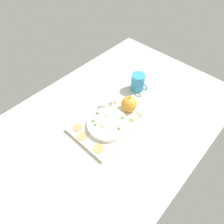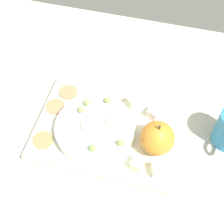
{
  "view_description": "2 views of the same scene",
  "coord_description": "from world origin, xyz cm",
  "px_view_note": "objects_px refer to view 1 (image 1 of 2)",
  "views": [
    {
      "loc": [
        46.36,
        41.72,
        80.99
      ],
      "look_at": [
        1.88,
        0.52,
        9.11
      ],
      "focal_mm": 32.29,
      "sensor_mm": 36.0,
      "label": 1
    },
    {
      "loc": [
        -7.36,
        41.94,
        72.85
      ],
      "look_at": [
        3.96,
        -1.88,
        8.04
      ],
      "focal_mm": 53.36,
      "sensor_mm": 36.0,
      "label": 2
    }
  ],
  "objects_px": {
    "grape_4": "(96,124)",
    "platter": "(109,122)",
    "serving_dish": "(108,124)",
    "grape_2": "(94,120)",
    "cracker_1": "(78,127)",
    "apple_slice_0": "(106,124)",
    "cup": "(138,82)",
    "apple_whole": "(129,104)",
    "cracker_0": "(82,136)",
    "grape_0": "(123,118)",
    "cracker_2": "(99,148)",
    "grape_1": "(120,128)",
    "cheese_cube_1": "(135,118)",
    "cheese_cube_2": "(103,105)",
    "grape_3": "(98,112)",
    "apple_slice_1": "(110,114)",
    "cheese_cube_3": "(141,112)",
    "cheese_cube_0": "(114,101)"
  },
  "relations": [
    {
      "from": "cheese_cube_0",
      "to": "grape_4",
      "type": "height_order",
      "value": "grape_4"
    },
    {
      "from": "cheese_cube_1",
      "to": "cheese_cube_2",
      "type": "xyz_separation_m",
      "value": [
        0.04,
        -0.17,
        0.0
      ]
    },
    {
      "from": "serving_dish",
      "to": "grape_3",
      "type": "relative_size",
      "value": 11.47
    },
    {
      "from": "cracker_0",
      "to": "grape_2",
      "type": "distance_m",
      "value": 0.09
    },
    {
      "from": "serving_dish",
      "to": "grape_2",
      "type": "bearing_deg",
      "value": -56.06
    },
    {
      "from": "platter",
      "to": "grape_3",
      "type": "relative_size",
      "value": 20.78
    },
    {
      "from": "grape_4",
      "to": "platter",
      "type": "bearing_deg",
      "value": 166.14
    },
    {
      "from": "apple_whole",
      "to": "grape_0",
      "type": "height_order",
      "value": "apple_whole"
    },
    {
      "from": "platter",
      "to": "cheese_cube_1",
      "type": "bearing_deg",
      "value": 138.04
    },
    {
      "from": "cheese_cube_0",
      "to": "cracker_1",
      "type": "distance_m",
      "value": 0.23
    },
    {
      "from": "cheese_cube_2",
      "to": "cup",
      "type": "bearing_deg",
      "value": 171.95
    },
    {
      "from": "cracker_1",
      "to": "apple_slice_1",
      "type": "xyz_separation_m",
      "value": [
        -0.15,
        0.07,
        0.03
      ]
    },
    {
      "from": "cheese_cube_3",
      "to": "grape_1",
      "type": "height_order",
      "value": "grape_1"
    },
    {
      "from": "cracker_0",
      "to": "apple_slice_0",
      "type": "height_order",
      "value": "apple_slice_0"
    },
    {
      "from": "cracker_0",
      "to": "grape_1",
      "type": "distance_m",
      "value": 0.17
    },
    {
      "from": "cracker_1",
      "to": "cup",
      "type": "xyz_separation_m",
      "value": [
        -0.41,
        0.03,
        0.03
      ]
    },
    {
      "from": "serving_dish",
      "to": "grape_4",
      "type": "bearing_deg",
      "value": -35.33
    },
    {
      "from": "grape_0",
      "to": "apple_slice_1",
      "type": "xyz_separation_m",
      "value": [
        0.02,
        -0.06,
        -0.0
      ]
    },
    {
      "from": "platter",
      "to": "cracker_1",
      "type": "relative_size",
      "value": 7.19
    },
    {
      "from": "cheese_cube_3",
      "to": "grape_0",
      "type": "height_order",
      "value": "grape_0"
    },
    {
      "from": "serving_dish",
      "to": "apple_whole",
      "type": "xyz_separation_m",
      "value": [
        -0.15,
        0.01,
        0.03
      ]
    },
    {
      "from": "cheese_cube_3",
      "to": "grape_4",
      "type": "height_order",
      "value": "grape_4"
    },
    {
      "from": "platter",
      "to": "apple_slice_1",
      "type": "distance_m",
      "value": 0.04
    },
    {
      "from": "apple_whole",
      "to": "cheese_cube_0",
      "type": "height_order",
      "value": "apple_whole"
    },
    {
      "from": "apple_slice_0",
      "to": "apple_slice_1",
      "type": "xyz_separation_m",
      "value": [
        -0.05,
        -0.03,
        0.0
      ]
    },
    {
      "from": "cracker_1",
      "to": "apple_slice_0",
      "type": "xyz_separation_m",
      "value": [
        -0.09,
        0.1,
        0.03
      ]
    },
    {
      "from": "platter",
      "to": "grape_3",
      "type": "height_order",
      "value": "grape_3"
    },
    {
      "from": "cheese_cube_0",
      "to": "apple_slice_0",
      "type": "bearing_deg",
      "value": 29.85
    },
    {
      "from": "cheese_cube_0",
      "to": "cheese_cube_2",
      "type": "distance_m",
      "value": 0.06
    },
    {
      "from": "apple_whole",
      "to": "cracker_0",
      "type": "distance_m",
      "value": 0.27
    },
    {
      "from": "cheese_cube_1",
      "to": "cheese_cube_2",
      "type": "distance_m",
      "value": 0.17
    },
    {
      "from": "cracker_0",
      "to": "cheese_cube_3",
      "type": "bearing_deg",
      "value": 157.96
    },
    {
      "from": "grape_0",
      "to": "grape_1",
      "type": "xyz_separation_m",
      "value": [
        0.05,
        0.03,
        0.0
      ]
    },
    {
      "from": "serving_dish",
      "to": "cheese_cube_1",
      "type": "relative_size",
      "value": 7.25
    },
    {
      "from": "platter",
      "to": "cracker_0",
      "type": "height_order",
      "value": "cracker_0"
    },
    {
      "from": "grape_1",
      "to": "apple_slice_0",
      "type": "relative_size",
      "value": 0.34
    },
    {
      "from": "cheese_cube_2",
      "to": "cup",
      "type": "distance_m",
      "value": 0.24
    },
    {
      "from": "cheese_cube_1",
      "to": "cheese_cube_3",
      "type": "relative_size",
      "value": 1.0
    },
    {
      "from": "platter",
      "to": "apple_slice_0",
      "type": "bearing_deg",
      "value": 21.46
    },
    {
      "from": "serving_dish",
      "to": "grape_4",
      "type": "xyz_separation_m",
      "value": [
        0.04,
        -0.03,
        0.02
      ]
    },
    {
      "from": "cheese_cube_2",
      "to": "cracker_1",
      "type": "bearing_deg",
      "value": 0.91
    },
    {
      "from": "cracker_1",
      "to": "grape_1",
      "type": "distance_m",
      "value": 0.2
    },
    {
      "from": "cracker_2",
      "to": "cup",
      "type": "distance_m",
      "value": 0.44
    },
    {
      "from": "serving_dish",
      "to": "grape_2",
      "type": "distance_m",
      "value": 0.07
    },
    {
      "from": "cracker_0",
      "to": "cracker_2",
      "type": "relative_size",
      "value": 1.0
    },
    {
      "from": "serving_dish",
      "to": "cheese_cube_3",
      "type": "distance_m",
      "value": 0.18
    },
    {
      "from": "apple_whole",
      "to": "grape_2",
      "type": "xyz_separation_m",
      "value": [
        0.18,
        -0.06,
        -0.01
      ]
    },
    {
      "from": "cheese_cube_0",
      "to": "grape_3",
      "type": "height_order",
      "value": "grape_3"
    },
    {
      "from": "grape_4",
      "to": "cup",
      "type": "bearing_deg",
      "value": -174.29
    },
    {
      "from": "apple_whole",
      "to": "cheese_cube_0",
      "type": "relative_size",
      "value": 3.03
    }
  ]
}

